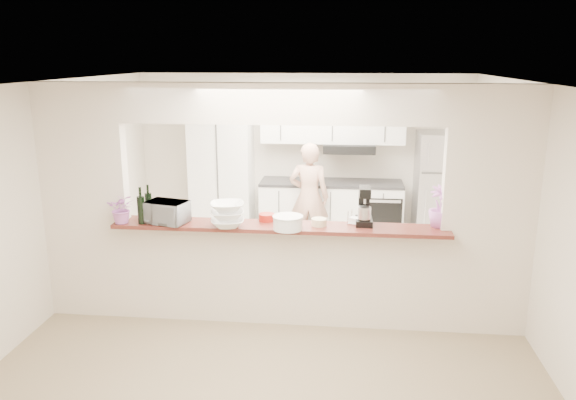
# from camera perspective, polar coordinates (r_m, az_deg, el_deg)

# --- Properties ---
(floor) EXTENTS (6.00, 6.00, 0.00)m
(floor) POSITION_cam_1_polar(r_m,az_deg,el_deg) (6.13, -0.78, -12.18)
(floor) COLOR tan
(floor) RESTS_ON ground
(tile_overlay) EXTENTS (5.00, 2.90, 0.01)m
(tile_overlay) POSITION_cam_1_polar(r_m,az_deg,el_deg) (7.54, 0.60, -6.89)
(tile_overlay) COLOR beige
(tile_overlay) RESTS_ON floor
(partition) EXTENTS (5.00, 0.15, 2.50)m
(partition) POSITION_cam_1_polar(r_m,az_deg,el_deg) (5.63, -0.83, 1.44)
(partition) COLOR silver
(partition) RESTS_ON floor
(bar_counter) EXTENTS (3.40, 0.38, 1.09)m
(bar_counter) POSITION_cam_1_polar(r_m,az_deg,el_deg) (5.89, -0.81, -7.19)
(bar_counter) COLOR silver
(bar_counter) RESTS_ON floor
(kitchen_cabinets) EXTENTS (3.15, 0.62, 2.25)m
(kitchen_cabinets) POSITION_cam_1_polar(r_m,az_deg,el_deg) (8.40, 0.09, 2.26)
(kitchen_cabinets) COLOR white
(kitchen_cabinets) RESTS_ON floor
(refrigerator) EXTENTS (0.75, 0.70, 1.70)m
(refrigerator) POSITION_cam_1_polar(r_m,az_deg,el_deg) (8.43, 15.34, 0.91)
(refrigerator) COLOR #B4B3B9
(refrigerator) RESTS_ON floor
(flower_left) EXTENTS (0.32, 0.29, 0.31)m
(flower_left) POSITION_cam_1_polar(r_m,az_deg,el_deg) (5.95, -16.50, -0.83)
(flower_left) COLOR pink
(flower_left) RESTS_ON bar_counter
(wine_bottle_a) EXTENTS (0.08, 0.08, 0.38)m
(wine_bottle_a) POSITION_cam_1_polar(r_m,az_deg,el_deg) (5.87, -14.69, -0.94)
(wine_bottle_a) COLOR black
(wine_bottle_a) RESTS_ON bar_counter
(wine_bottle_b) EXTENTS (0.07, 0.07, 0.36)m
(wine_bottle_b) POSITION_cam_1_polar(r_m,az_deg,el_deg) (6.08, -13.97, -0.48)
(wine_bottle_b) COLOR black
(wine_bottle_b) RESTS_ON bar_counter
(toaster_oven) EXTENTS (0.47, 0.37, 0.23)m
(toaster_oven) POSITION_cam_1_polar(r_m,az_deg,el_deg) (5.85, -12.21, -1.22)
(toaster_oven) COLOR #A6A6AB
(toaster_oven) RESTS_ON bar_counter
(serving_bowls) EXTENTS (0.39, 0.39, 0.25)m
(serving_bowls) POSITION_cam_1_polar(r_m,az_deg,el_deg) (5.61, -6.18, -1.52)
(serving_bowls) COLOR white
(serving_bowls) RESTS_ON bar_counter
(plate_stack_a) EXTENTS (0.30, 0.30, 0.14)m
(plate_stack_a) POSITION_cam_1_polar(r_m,az_deg,el_deg) (5.52, -0.02, -2.31)
(plate_stack_a) COLOR white
(plate_stack_a) RESTS_ON bar_counter
(plate_stack_b) EXTENTS (0.28, 0.28, 0.10)m
(plate_stack_b) POSITION_cam_1_polar(r_m,az_deg,el_deg) (5.52, 0.01, -2.50)
(plate_stack_b) COLOR white
(plate_stack_b) RESTS_ON bar_counter
(red_bowl) EXTENTS (0.16, 0.16, 0.07)m
(red_bowl) POSITION_cam_1_polar(r_m,az_deg,el_deg) (5.81, -2.20, -1.76)
(red_bowl) COLOR maroon
(red_bowl) RESTS_ON bar_counter
(tan_bowl) EXTENTS (0.15, 0.15, 0.07)m
(tan_bowl) POSITION_cam_1_polar(r_m,az_deg,el_deg) (5.66, 3.17, -2.25)
(tan_bowl) COLOR beige
(tan_bowl) RESTS_ON bar_counter
(utensil_caddy) EXTENTS (0.24, 0.19, 0.20)m
(utensil_caddy) POSITION_cam_1_polar(r_m,az_deg,el_deg) (5.72, 7.23, -1.66)
(utensil_caddy) COLOR silver
(utensil_caddy) RESTS_ON bar_counter
(stand_mixer) EXTENTS (0.17, 0.27, 0.39)m
(stand_mixer) POSITION_cam_1_polar(r_m,az_deg,el_deg) (5.71, 7.75, -0.76)
(stand_mixer) COLOR black
(stand_mixer) RESTS_ON bar_counter
(flower_right) EXTENTS (0.27, 0.27, 0.42)m
(flower_right) POSITION_cam_1_polar(r_m,az_deg,el_deg) (5.76, 15.24, -0.65)
(flower_right) COLOR #AD62B6
(flower_right) RESTS_ON bar_counter
(person) EXTENTS (0.60, 0.42, 1.57)m
(person) POSITION_cam_1_polar(r_m,az_deg,el_deg) (8.01, 2.15, 0.24)
(person) COLOR tan
(person) RESTS_ON floor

